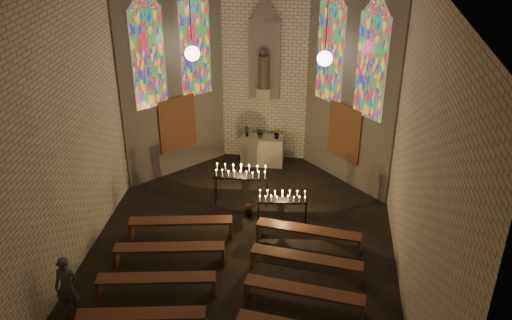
# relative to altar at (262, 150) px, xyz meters

# --- Properties ---
(floor) EXTENTS (12.00, 12.00, 0.00)m
(floor) POSITION_rel_altar_xyz_m (0.00, -5.45, -0.50)
(floor) COLOR black
(floor) RESTS_ON ground
(room) EXTENTS (8.22, 12.43, 7.00)m
(room) POSITION_rel_altar_xyz_m (-0.00, -2.08, 3.22)
(room) COLOR beige
(room) RESTS_ON ground
(altar) EXTENTS (1.40, 0.60, 1.00)m
(altar) POSITION_rel_altar_xyz_m (0.00, 0.00, 0.00)
(altar) COLOR beige
(altar) RESTS_ON ground
(flower_vase_left) EXTENTS (0.21, 0.15, 0.36)m
(flower_vase_left) POSITION_rel_altar_xyz_m (-0.52, -0.00, 0.68)
(flower_vase_left) COLOR #4C723F
(flower_vase_left) RESTS_ON altar
(flower_vase_center) EXTENTS (0.39, 0.37, 0.35)m
(flower_vase_center) POSITION_rel_altar_xyz_m (-0.06, -0.06, 0.68)
(flower_vase_center) COLOR #4C723F
(flower_vase_center) RESTS_ON altar
(flower_vase_right) EXTENTS (0.21, 0.17, 0.38)m
(flower_vase_right) POSITION_rel_altar_xyz_m (0.49, -0.07, 0.69)
(flower_vase_right) COLOR #4C723F
(flower_vase_right) RESTS_ON altar
(aisle_flower_pot) EXTENTS (0.29, 0.29, 0.39)m
(aisle_flower_pot) POSITION_rel_altar_xyz_m (-0.03, -3.24, -0.30)
(aisle_flower_pot) COLOR #4C723F
(aisle_flower_pot) RESTS_ON ground
(votive_stand_left) EXTENTS (1.64, 0.43, 1.19)m
(votive_stand_left) POSITION_rel_altar_xyz_m (-0.34, -2.57, 0.52)
(votive_stand_left) COLOR black
(votive_stand_left) RESTS_ON ground
(votive_stand_right) EXTENTS (1.44, 0.47, 1.04)m
(votive_stand_right) POSITION_rel_altar_xyz_m (0.96, -3.56, 0.39)
(votive_stand_right) COLOR black
(votive_stand_right) RESTS_ON ground
(pew_left_0) EXTENTS (2.80, 0.81, 0.53)m
(pew_left_0) POSITION_rel_altar_xyz_m (-1.73, -4.44, -0.07)
(pew_left_0) COLOR #562C18
(pew_left_0) RESTS_ON ground
(pew_right_0) EXTENTS (2.80, 0.81, 0.53)m
(pew_right_0) POSITION_rel_altar_xyz_m (1.73, -4.44, -0.07)
(pew_right_0) COLOR #562C18
(pew_right_0) RESTS_ON ground
(pew_left_1) EXTENTS (2.80, 0.81, 0.53)m
(pew_left_1) POSITION_rel_altar_xyz_m (-1.73, -5.64, -0.07)
(pew_left_1) COLOR #562C18
(pew_left_1) RESTS_ON ground
(pew_right_1) EXTENTS (2.80, 0.81, 0.53)m
(pew_right_1) POSITION_rel_altar_xyz_m (1.73, -5.64, -0.07)
(pew_right_1) COLOR #562C18
(pew_right_1) RESTS_ON ground
(pew_left_2) EXTENTS (2.80, 0.81, 0.53)m
(pew_left_2) POSITION_rel_altar_xyz_m (-1.73, -6.84, -0.07)
(pew_left_2) COLOR #562C18
(pew_left_2) RESTS_ON ground
(pew_right_2) EXTENTS (2.80, 0.81, 0.53)m
(pew_right_2) POSITION_rel_altar_xyz_m (1.73, -6.84, -0.07)
(pew_right_2) COLOR #562C18
(pew_right_2) RESTS_ON ground
(pew_left_3) EXTENTS (2.80, 0.81, 0.53)m
(pew_left_3) POSITION_rel_altar_xyz_m (-1.73, -8.04, -0.07)
(pew_left_3) COLOR #562C18
(pew_left_3) RESTS_ON ground
(visitor) EXTENTS (0.56, 0.37, 1.53)m
(visitor) POSITION_rel_altar_xyz_m (-3.50, -7.69, 0.26)
(visitor) COLOR #45454E
(visitor) RESTS_ON ground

